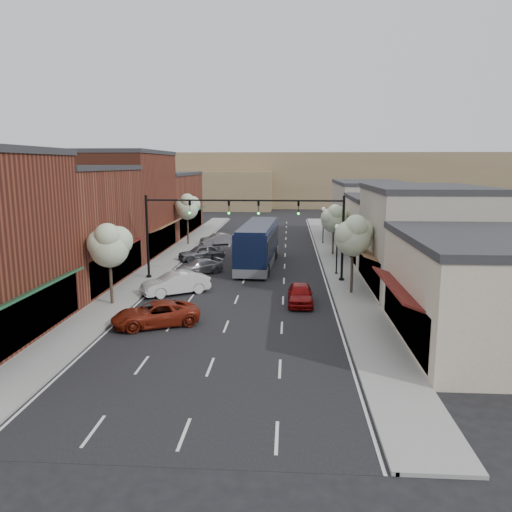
% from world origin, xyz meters
% --- Properties ---
extents(ground, '(160.00, 160.00, 0.00)m').
position_xyz_m(ground, '(0.00, 0.00, 0.00)').
color(ground, black).
rests_on(ground, ground).
extents(sidewalk_left, '(2.80, 73.00, 0.15)m').
position_xyz_m(sidewalk_left, '(-8.40, 18.50, 0.07)').
color(sidewalk_left, gray).
rests_on(sidewalk_left, ground).
extents(sidewalk_right, '(2.80, 73.00, 0.15)m').
position_xyz_m(sidewalk_right, '(8.40, 18.50, 0.07)').
color(sidewalk_right, gray).
rests_on(sidewalk_right, ground).
extents(curb_left, '(0.25, 73.00, 0.17)m').
position_xyz_m(curb_left, '(-7.00, 18.50, 0.07)').
color(curb_left, gray).
rests_on(curb_left, ground).
extents(curb_right, '(0.25, 73.00, 0.17)m').
position_xyz_m(curb_right, '(7.00, 18.50, 0.07)').
color(curb_right, gray).
rests_on(curb_right, ground).
extents(bldg_left_midnear, '(10.14, 14.10, 9.40)m').
position_xyz_m(bldg_left_midnear, '(-14.23, 6.00, 4.66)').
color(bldg_left_midnear, brown).
rests_on(bldg_left_midnear, ground).
extents(bldg_left_midfar, '(10.14, 14.10, 10.90)m').
position_xyz_m(bldg_left_midfar, '(-14.24, 20.00, 5.40)').
color(bldg_left_midfar, maroon).
rests_on(bldg_left_midfar, ground).
extents(bldg_left_far, '(10.14, 18.10, 8.40)m').
position_xyz_m(bldg_left_far, '(-14.22, 36.00, 4.16)').
color(bldg_left_far, brown).
rests_on(bldg_left_far, ground).
extents(bldg_right_near, '(9.14, 12.10, 5.90)m').
position_xyz_m(bldg_right_near, '(13.69, -6.00, 2.92)').
color(bldg_right_near, beige).
rests_on(bldg_right_near, ground).
extents(bldg_right_midnear, '(9.14, 12.10, 7.90)m').
position_xyz_m(bldg_right_midnear, '(13.72, 6.00, 3.91)').
color(bldg_right_midnear, '#A29B8A').
rests_on(bldg_right_midnear, ground).
extents(bldg_right_midfar, '(9.14, 12.10, 6.40)m').
position_xyz_m(bldg_right_midfar, '(13.70, 18.00, 3.17)').
color(bldg_right_midfar, beige).
rests_on(bldg_right_midfar, ground).
extents(bldg_right_far, '(9.14, 16.10, 7.40)m').
position_xyz_m(bldg_right_far, '(13.71, 32.00, 3.66)').
color(bldg_right_far, '#A29B8A').
rests_on(bldg_right_far, ground).
extents(hill_far, '(120.00, 30.00, 12.00)m').
position_xyz_m(hill_far, '(0.00, 90.00, 6.00)').
color(hill_far, '#7A6647').
rests_on(hill_far, ground).
extents(hill_near, '(50.00, 20.00, 8.00)m').
position_xyz_m(hill_near, '(-25.00, 78.00, 4.00)').
color(hill_near, '#7A6647').
rests_on(hill_near, ground).
extents(signal_mast_right, '(8.22, 0.46, 7.00)m').
position_xyz_m(signal_mast_right, '(5.62, 8.00, 4.62)').
color(signal_mast_right, black).
rests_on(signal_mast_right, ground).
extents(signal_mast_left, '(8.22, 0.46, 7.00)m').
position_xyz_m(signal_mast_left, '(-5.62, 8.00, 4.62)').
color(signal_mast_left, black).
rests_on(signal_mast_left, ground).
extents(tree_right_near, '(2.85, 2.65, 5.95)m').
position_xyz_m(tree_right_near, '(8.35, 3.94, 4.45)').
color(tree_right_near, '#47382B').
rests_on(tree_right_near, ground).
extents(tree_right_far, '(2.85, 2.65, 5.43)m').
position_xyz_m(tree_right_far, '(8.35, 19.94, 3.99)').
color(tree_right_far, '#47382B').
rests_on(tree_right_far, ground).
extents(tree_left_near, '(2.85, 2.65, 5.69)m').
position_xyz_m(tree_left_near, '(-8.25, -0.06, 4.22)').
color(tree_left_near, '#47382B').
rests_on(tree_left_near, ground).
extents(tree_left_far, '(2.85, 2.65, 6.13)m').
position_xyz_m(tree_left_far, '(-8.25, 25.94, 4.60)').
color(tree_left_far, '#47382B').
rests_on(tree_left_far, ground).
extents(lamp_post_near, '(0.44, 0.44, 4.44)m').
position_xyz_m(lamp_post_near, '(7.80, 10.50, 3.01)').
color(lamp_post_near, black).
rests_on(lamp_post_near, ground).
extents(lamp_post_far, '(0.44, 0.44, 4.44)m').
position_xyz_m(lamp_post_far, '(7.80, 28.00, 3.01)').
color(lamp_post_far, black).
rests_on(lamp_post_far, ground).
extents(coach_bus, '(3.50, 13.23, 4.00)m').
position_xyz_m(coach_bus, '(0.80, 14.16, 2.07)').
color(coach_bus, black).
rests_on(coach_bus, ground).
extents(red_hatchback, '(1.71, 4.23, 1.44)m').
position_xyz_m(red_hatchback, '(4.48, 1.12, 0.72)').
color(red_hatchback, maroon).
rests_on(red_hatchback, ground).
extents(parked_car_a, '(5.65, 4.30, 1.43)m').
position_xyz_m(parked_car_a, '(-4.20, -4.10, 0.71)').
color(parked_car_a, maroon).
rests_on(parked_car_a, ground).
extents(parked_car_b, '(5.13, 4.19, 1.65)m').
position_xyz_m(parked_car_b, '(-4.65, 3.25, 0.82)').
color(parked_car_b, silver).
rests_on(parked_car_b, ground).
extents(parked_car_c, '(4.57, 3.84, 1.25)m').
position_xyz_m(parked_car_c, '(-4.20, 10.35, 0.63)').
color(parked_car_c, '#949499').
rests_on(parked_car_c, ground).
extents(parked_car_d, '(4.95, 3.81, 1.57)m').
position_xyz_m(parked_car_d, '(-5.05, 16.51, 0.79)').
color(parked_car_d, '#595A60').
rests_on(parked_car_d, ground).
extents(parked_car_e, '(4.40, 3.30, 1.39)m').
position_xyz_m(parked_car_e, '(-4.76, 26.27, 0.69)').
color(parked_car_e, '#939398').
rests_on(parked_car_e, ground).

